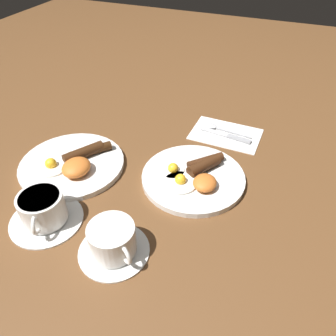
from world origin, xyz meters
TOP-DOWN VIEW (x-y plane):
  - ground_plane at (0.00, 0.00)m, footprint 3.00×3.00m
  - breakfast_plate_near at (-0.00, -0.00)m, footprint 0.26×0.26m
  - breakfast_plate_far at (-0.07, 0.31)m, footprint 0.28×0.28m
  - teacup_near at (-0.27, 0.08)m, footprint 0.15×0.15m
  - teacup_far at (-0.25, 0.26)m, footprint 0.16×0.16m
  - napkin at (0.23, -0.03)m, footprint 0.15×0.21m
  - knife at (0.22, -0.04)m, footprint 0.04×0.16m
  - spoon at (0.25, 0.01)m, footprint 0.04×0.16m

SIDE VIEW (x-z plane):
  - ground_plane at x=0.00m, z-range 0.00..0.00m
  - napkin at x=0.23m, z-range 0.00..0.01m
  - knife at x=0.22m, z-range 0.00..0.01m
  - spoon at x=0.25m, z-range 0.00..0.01m
  - breakfast_plate_near at x=0.00m, z-range -0.01..0.03m
  - breakfast_plate_far at x=-0.07m, z-range -0.01..0.04m
  - teacup_near at x=-0.27m, z-range 0.00..0.07m
  - teacup_far at x=-0.25m, z-range 0.00..0.07m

